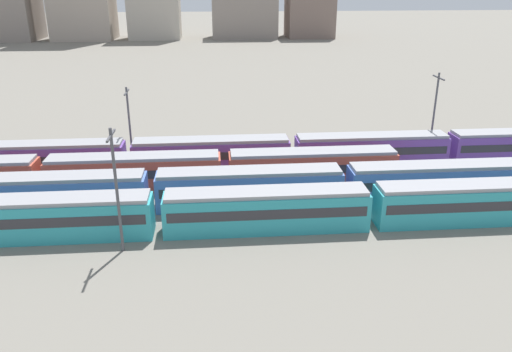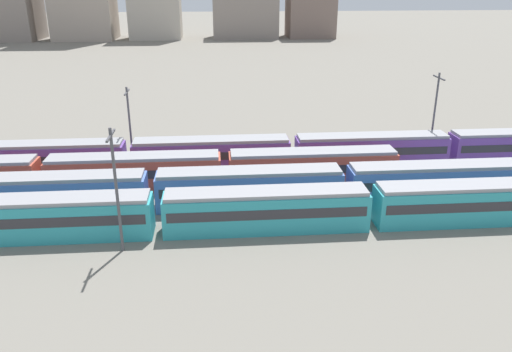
{
  "view_description": "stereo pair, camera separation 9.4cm",
  "coord_description": "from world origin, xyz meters",
  "px_view_note": "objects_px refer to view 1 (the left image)",
  "views": [
    {
      "loc": [
        28.92,
        -40.31,
        20.98
      ],
      "look_at": [
        33.0,
        7.8,
        2.04
      ],
      "focal_mm": 35.68,
      "sensor_mm": 36.0,
      "label": 1
    },
    {
      "loc": [
        29.02,
        -40.32,
        20.98
      ],
      "look_at": [
        33.0,
        7.8,
        2.04
      ],
      "focal_mm": 35.68,
      "sensor_mm": 36.0,
      "label": 2
    }
  ],
  "objects_px": {
    "train_track_0": "(371,206)",
    "train_track_2": "(135,172)",
    "train_track_3": "(212,154)",
    "catenary_pole_0": "(116,186)",
    "catenary_pole_3": "(129,122)",
    "train_track_1": "(250,187)",
    "catenary_pole_1": "(434,111)"
  },
  "relations": [
    {
      "from": "train_track_3",
      "to": "catenary_pole_3",
      "type": "xyz_separation_m",
      "value": [
        -9.51,
        2.92,
        3.26
      ]
    },
    {
      "from": "train_track_3",
      "to": "catenary_pole_0",
      "type": "height_order",
      "value": "catenary_pole_0"
    },
    {
      "from": "train_track_0",
      "to": "catenary_pole_1",
      "type": "distance_m",
      "value": 23.01
    },
    {
      "from": "train_track_0",
      "to": "catenary_pole_0",
      "type": "bearing_deg",
      "value": -172.58
    },
    {
      "from": "train_track_2",
      "to": "catenary_pole_3",
      "type": "relative_size",
      "value": 6.03
    },
    {
      "from": "train_track_1",
      "to": "catenary_pole_3",
      "type": "bearing_deg",
      "value": 134.68
    },
    {
      "from": "train_track_1",
      "to": "train_track_2",
      "type": "distance_m",
      "value": 12.81
    },
    {
      "from": "train_track_3",
      "to": "catenary_pole_3",
      "type": "distance_m",
      "value": 10.47
    },
    {
      "from": "train_track_0",
      "to": "train_track_2",
      "type": "relative_size",
      "value": 2.02
    },
    {
      "from": "train_track_1",
      "to": "catenary_pole_3",
      "type": "xyz_separation_m",
      "value": [
        -13.17,
        13.32,
        3.26
      ]
    },
    {
      "from": "train_track_2",
      "to": "catenary_pole_1",
      "type": "distance_m",
      "value": 36.53
    },
    {
      "from": "catenary_pole_0",
      "to": "catenary_pole_3",
      "type": "bearing_deg",
      "value": 95.73
    },
    {
      "from": "train_track_1",
      "to": "catenary_pole_0",
      "type": "xyz_separation_m",
      "value": [
        -11.03,
        -8.01,
        3.88
      ]
    },
    {
      "from": "train_track_2",
      "to": "train_track_3",
      "type": "xyz_separation_m",
      "value": [
        8.05,
        5.2,
        0.0
      ]
    },
    {
      "from": "train_track_1",
      "to": "catenary_pole_3",
      "type": "distance_m",
      "value": 19.01
    },
    {
      "from": "train_track_2",
      "to": "train_track_3",
      "type": "relative_size",
      "value": 0.6
    },
    {
      "from": "train_track_1",
      "to": "train_track_2",
      "type": "relative_size",
      "value": 1.68
    },
    {
      "from": "train_track_3",
      "to": "catenary_pole_1",
      "type": "xyz_separation_m",
      "value": [
        27.37,
        2.88,
        3.83
      ]
    },
    {
      "from": "catenary_pole_1",
      "to": "catenary_pole_3",
      "type": "bearing_deg",
      "value": 179.95
    },
    {
      "from": "catenary_pole_0",
      "to": "catenary_pole_3",
      "type": "xyz_separation_m",
      "value": [
        -2.14,
        21.33,
        -0.62
      ]
    },
    {
      "from": "train_track_2",
      "to": "train_track_3",
      "type": "height_order",
      "value": "same"
    },
    {
      "from": "train_track_0",
      "to": "train_track_1",
      "type": "bearing_deg",
      "value": 153.78
    },
    {
      "from": "catenary_pole_0",
      "to": "catenary_pole_3",
      "type": "relative_size",
      "value": 1.13
    },
    {
      "from": "catenary_pole_0",
      "to": "train_track_0",
      "type": "bearing_deg",
      "value": 7.42
    },
    {
      "from": "train_track_0",
      "to": "train_track_2",
      "type": "height_order",
      "value": "same"
    },
    {
      "from": "train_track_1",
      "to": "catenary_pole_1",
      "type": "relative_size",
      "value": 9.04
    },
    {
      "from": "catenary_pole_1",
      "to": "train_track_3",
      "type": "bearing_deg",
      "value": -173.98
    },
    {
      "from": "train_track_3",
      "to": "catenary_pole_0",
      "type": "distance_m",
      "value": 20.21
    },
    {
      "from": "train_track_2",
      "to": "catenary_pole_1",
      "type": "height_order",
      "value": "catenary_pole_1"
    },
    {
      "from": "train_track_2",
      "to": "catenary_pole_0",
      "type": "xyz_separation_m",
      "value": [
        0.68,
        -13.21,
        3.88
      ]
    },
    {
      "from": "train_track_2",
      "to": "train_track_1",
      "type": "bearing_deg",
      "value": -23.95
    },
    {
      "from": "train_track_3",
      "to": "catenary_pole_3",
      "type": "height_order",
      "value": "catenary_pole_3"
    }
  ]
}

